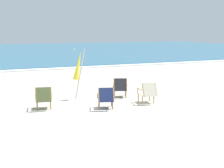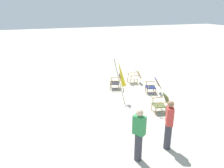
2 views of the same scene
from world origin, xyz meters
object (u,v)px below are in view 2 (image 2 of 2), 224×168
(beach_chair_back_right, at_px, (163,102))
(person_by_waterline, at_px, (169,125))
(beach_chair_far_center, at_px, (117,81))
(person_near_chairs, at_px, (139,135))
(umbrella_furled_yellow, at_px, (121,74))
(beach_chair_mid_center, at_px, (154,85))
(beach_chair_front_right, at_px, (135,76))

(beach_chair_back_right, xyz_separation_m, person_by_waterline, (-2.26, 1.26, 0.41))
(beach_chair_far_center, height_order, person_near_chairs, person_near_chairs)
(umbrella_furled_yellow, bearing_deg, person_near_chairs, 164.28)
(beach_chair_back_right, bearing_deg, person_near_chairs, 135.74)
(beach_chair_far_center, bearing_deg, umbrella_furled_yellow, 163.79)
(beach_chair_mid_center, relative_size, beach_chair_back_right, 1.10)
(person_near_chairs, relative_size, person_by_waterline, 1.00)
(beach_chair_front_right, bearing_deg, beach_chair_back_right, 171.34)
(beach_chair_far_center, bearing_deg, beach_chair_back_right, -167.11)
(beach_chair_mid_center, bearing_deg, beach_chair_front_right, 6.43)
(beach_chair_far_center, relative_size, umbrella_furled_yellow, 0.41)
(beach_chair_mid_center, height_order, person_by_waterline, person_by_waterline)
(beach_chair_far_center, height_order, beach_chair_mid_center, beach_chair_far_center)
(beach_chair_mid_center, height_order, person_near_chairs, person_near_chairs)
(beach_chair_far_center, xyz_separation_m, umbrella_furled_yellow, (-1.63, 0.47, 0.90))
(person_near_chairs, bearing_deg, beach_chair_front_right, -25.28)
(beach_chair_far_center, relative_size, beach_chair_front_right, 1.05)
(beach_chair_front_right, xyz_separation_m, umbrella_furled_yellow, (-2.18, 1.80, 0.91))
(beach_chair_far_center, height_order, person_by_waterline, person_by_waterline)
(beach_chair_mid_center, xyz_separation_m, beach_chair_back_right, (-2.03, 0.78, 0.01))
(beach_chair_back_right, bearing_deg, umbrella_furled_yellow, 36.70)
(beach_chair_mid_center, xyz_separation_m, person_near_chairs, (-4.46, 3.15, 0.42))
(umbrella_furled_yellow, distance_m, person_by_waterline, 3.93)
(beach_chair_far_center, xyz_separation_m, beach_chair_mid_center, (-1.24, -1.53, -0.01))
(beach_chair_back_right, relative_size, umbrella_furled_yellow, 0.40)
(beach_chair_back_right, distance_m, person_by_waterline, 2.61)
(person_by_waterline, bearing_deg, person_near_chairs, 98.96)
(beach_chair_far_center, distance_m, person_by_waterline, 5.56)
(beach_chair_far_center, xyz_separation_m, person_near_chairs, (-5.70, 1.62, 0.41))
(person_near_chairs, bearing_deg, person_by_waterline, -81.04)
(beach_chair_far_center, relative_size, beach_chair_mid_center, 0.94)
(beach_chair_back_right, bearing_deg, beach_chair_far_center, 12.89)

